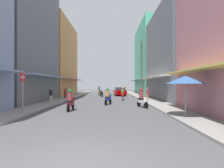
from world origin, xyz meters
TOP-DOWN VIEW (x-y plane):
  - ground_plane at (0.00, 16.63)m, footprint 90.79×90.79m
  - sidewalk_left at (-5.33, 16.63)m, footprint 2.14×49.27m
  - sidewalk_right at (5.33, 16.63)m, footprint 2.14×49.27m
  - building_left_mid at (-9.39, 14.83)m, footprint 7.05×10.56m
  - building_left_far at (-9.39, 26.66)m, footprint 7.05×11.98m
  - building_right_mid at (9.39, 18.23)m, footprint 7.05×12.35m
  - building_right_far at (9.39, 31.89)m, footprint 7.05×13.73m
  - motorbike_white at (3.38, 10.71)m, footprint 0.76×1.74m
  - motorbike_red at (2.18, 17.68)m, footprint 0.55×1.81m
  - motorbike_black at (-0.77, 23.10)m, footprint 0.68×1.77m
  - motorbike_blue at (0.49, 12.88)m, footprint 0.74×1.74m
  - motorbike_maroon at (-2.16, 8.93)m, footprint 0.55×1.81m
  - motorbike_orange at (-1.49, 27.50)m, footprint 0.55×1.81m
  - parked_car at (2.20, 26.00)m, footprint 2.13×4.24m
  - pedestrian_far at (-5.72, 14.96)m, footprint 0.34×0.34m
  - pedestrian_crossing at (5.08, 16.88)m, footprint 0.34×0.34m
  - pedestrian_midway at (-5.38, 19.47)m, footprint 0.34×0.34m
  - vendor_umbrella at (5.01, 6.02)m, footprint 2.17×2.17m
  - utility_pole at (4.51, 17.75)m, footprint 0.20×1.20m
  - street_sign_no_entry at (-4.41, 6.50)m, footprint 0.07×0.60m

SIDE VIEW (x-z plane):
  - ground_plane at x=0.00m, z-range 0.00..0.00m
  - sidewalk_left at x=-5.33m, z-range 0.00..0.12m
  - sidewalk_right at x=5.33m, z-range 0.00..0.12m
  - motorbike_black at x=-0.77m, z-range 0.02..0.99m
  - motorbike_white at x=3.38m, z-range -0.09..1.49m
  - motorbike_red at x=2.18m, z-range -0.09..1.49m
  - motorbike_blue at x=0.49m, z-range -0.09..1.49m
  - motorbike_maroon at x=-2.16m, z-range -0.09..1.49m
  - motorbike_orange at x=-1.49m, z-range -0.09..1.49m
  - parked_car at x=2.20m, z-range 0.01..1.46m
  - pedestrian_crossing at x=5.08m, z-range 0.00..1.55m
  - pedestrian_midway at x=-5.38m, z-range 0.00..1.55m
  - pedestrian_far at x=-5.72m, z-range 0.00..1.57m
  - street_sign_no_entry at x=-4.41m, z-range 0.39..3.04m
  - vendor_umbrella at x=5.01m, z-range 0.98..3.39m
  - utility_pole at x=4.51m, z-range 0.08..7.37m
  - building_right_mid at x=9.39m, z-range 0.00..11.31m
  - building_left_far at x=-9.39m, z-range -0.01..12.68m
  - building_right_far at x=9.39m, z-range -0.01..13.92m
  - building_left_mid at x=-9.39m, z-range -0.01..15.85m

